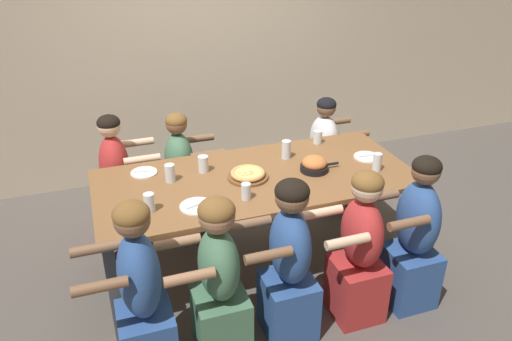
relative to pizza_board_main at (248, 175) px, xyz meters
name	(u,v)px	position (x,y,z in m)	size (l,w,h in m)	color
ground_plane	(256,264)	(0.06, 0.00, -0.82)	(18.00, 18.00, 0.00)	#514C47
restaurant_back_panel	(194,19)	(0.06, 1.83, 0.78)	(10.00, 0.06, 3.20)	beige
dining_table	(256,186)	(0.06, 0.00, -0.10)	(2.30, 1.02, 0.79)	brown
pizza_board_main	(248,175)	(0.00, 0.00, 0.00)	(0.29, 0.29, 0.05)	brown
skillet_bowl	(314,165)	(0.50, -0.05, 0.02)	(0.30, 0.21, 0.12)	black
empty_plate_a	(367,157)	(0.99, 0.02, -0.02)	(0.21, 0.21, 0.02)	white
empty_plate_b	(197,206)	(-0.44, -0.27, -0.02)	(0.22, 0.22, 0.02)	white
empty_plate_c	(144,173)	(-0.70, 0.32, -0.02)	(0.19, 0.19, 0.02)	white
drinking_glass_a	(377,163)	(0.94, -0.19, 0.03)	(0.06, 0.06, 0.14)	silver
drinking_glass_b	(286,150)	(0.39, 0.23, 0.04)	(0.07, 0.07, 0.14)	silver
drinking_glass_c	(246,192)	(-0.11, -0.27, 0.02)	(0.07, 0.07, 0.11)	silver
drinking_glass_d	(149,204)	(-0.73, -0.22, 0.03)	(0.07, 0.07, 0.13)	silver
drinking_glass_e	(318,138)	(0.75, 0.41, 0.02)	(0.07, 0.07, 0.11)	silver
drinking_glass_f	(170,174)	(-0.54, 0.14, 0.03)	(0.07, 0.07, 0.13)	silver
drinking_glass_g	(203,165)	(-0.28, 0.21, 0.03)	(0.08, 0.08, 0.12)	silver
diner_near_midleft	(219,283)	(-0.43, -0.72, -0.30)	(0.51, 0.40, 1.10)	#477556
diner_far_left	(118,186)	(-0.88, 0.73, -0.31)	(0.51, 0.40, 1.12)	#B22D2D
diner_far_midleft	(181,179)	(-0.36, 0.73, -0.34)	(0.51, 0.40, 1.07)	#477556
diner_far_right	(323,157)	(0.98, 0.73, -0.35)	(0.51, 0.40, 1.05)	silver
diner_near_center	(289,266)	(0.03, -0.72, -0.29)	(0.51, 0.40, 1.14)	#2D5193
diner_near_right	(414,239)	(0.95, -0.72, -0.30)	(0.51, 0.40, 1.14)	#2D5193
diner_near_midright	(359,253)	(0.53, -0.72, -0.31)	(0.51, 0.40, 1.10)	#B22D2D
diner_near_left	(142,298)	(-0.88, -0.72, -0.28)	(0.51, 0.40, 1.16)	#2D5193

